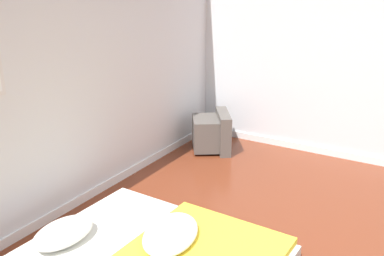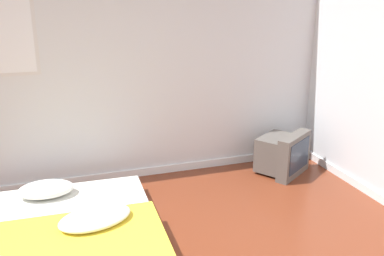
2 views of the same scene
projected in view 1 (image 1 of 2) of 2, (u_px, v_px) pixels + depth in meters
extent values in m
cube|color=silver|center=(49.00, 76.00, 3.64)|extent=(7.79, 0.06, 2.60)
cube|color=white|center=(66.00, 208.00, 4.03)|extent=(7.79, 0.02, 0.09)
ellipsoid|color=white|center=(64.00, 232.00, 3.28)|extent=(0.53, 0.36, 0.14)
ellipsoid|color=silver|center=(171.00, 233.00, 3.23)|extent=(0.70, 0.54, 0.11)
cube|color=#56514C|center=(205.00, 133.00, 5.48)|extent=(0.59, 0.54, 0.40)
cube|color=#56514C|center=(223.00, 131.00, 5.49)|extent=(0.57, 0.45, 0.50)
cube|color=#283342|center=(229.00, 130.00, 5.49)|extent=(0.41, 0.28, 0.36)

